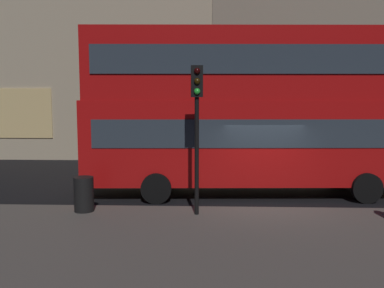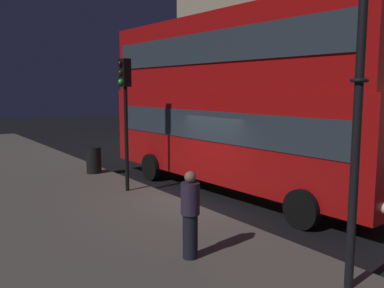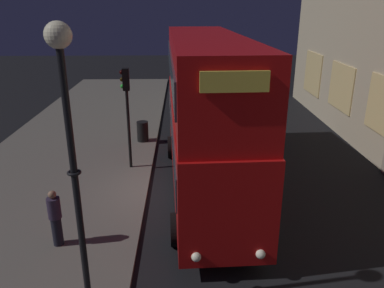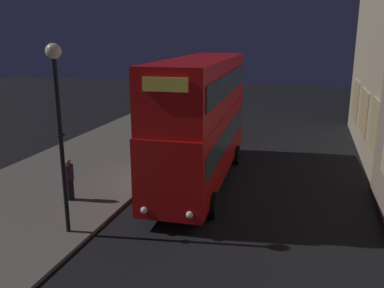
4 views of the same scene
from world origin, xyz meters
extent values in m
plane|color=black|center=(0.00, 0.00, 0.00)|extent=(80.00, 80.00, 0.00)
cube|color=#5B564F|center=(0.00, -4.33, 0.06)|extent=(44.00, 7.66, 0.12)
cube|color=#E5C67F|center=(-11.26, 9.08, 2.42)|extent=(2.89, 0.06, 2.55)
cube|color=#E5C67F|center=(-6.74, 9.08, 2.48)|extent=(2.89, 0.06, 2.34)
cube|color=#B20F0F|center=(-0.47, 1.65, 1.87)|extent=(10.99, 2.92, 2.78)
cube|color=#B20F0F|center=(-0.47, 1.65, 4.41)|extent=(10.77, 2.86, 2.31)
cube|color=#2D3842|center=(-0.47, 1.65, 2.22)|extent=(10.12, 2.94, 0.90)
cube|color=#2D3842|center=(-0.47, 1.65, 4.53)|extent=(10.12, 2.94, 0.90)
cube|color=#F2D84C|center=(4.91, 1.90, 5.05)|extent=(0.15, 1.45, 0.44)
sphere|color=white|center=(4.95, 2.69, 0.83)|extent=(0.24, 0.24, 0.24)
sphere|color=white|center=(5.02, 1.12, 0.83)|extent=(0.24, 0.24, 0.24)
cylinder|color=black|center=(3.17, 3.08, 0.48)|extent=(0.98, 0.28, 0.97)
cylinder|color=black|center=(3.28, 0.56, 0.48)|extent=(0.98, 0.28, 0.97)
cylinder|color=black|center=(-3.52, 2.77, 0.48)|extent=(0.98, 0.28, 0.97)
cylinder|color=black|center=(-3.41, 0.26, 0.48)|extent=(0.98, 0.28, 0.97)
cylinder|color=black|center=(-2.07, -1.36, 1.75)|extent=(0.12, 0.12, 3.26)
cube|color=black|center=(-2.07, -1.36, 3.81)|extent=(0.34, 0.28, 0.85)
sphere|color=black|center=(-2.06, -1.51, 4.08)|extent=(0.17, 0.17, 0.17)
sphere|color=black|center=(-2.06, -1.51, 3.81)|extent=(0.17, 0.17, 0.17)
sphere|color=green|center=(-2.06, -1.51, 3.54)|extent=(0.17, 0.17, 0.17)
cylinder|color=black|center=(5.83, -1.31, 2.98)|extent=(0.14, 0.14, 5.71)
torus|color=black|center=(5.83, -1.31, 3.46)|extent=(0.28, 0.28, 0.06)
sphere|color=#F9EFC6|center=(5.83, -1.31, 6.05)|extent=(0.48, 0.48, 0.48)
cylinder|color=black|center=(3.37, -2.74, 0.55)|extent=(0.29, 0.29, 0.86)
cylinder|color=#2D2338|center=(3.37, -2.74, 1.29)|extent=(0.36, 0.36, 0.61)
sphere|color=#8C664C|center=(3.37, -2.74, 1.70)|extent=(0.22, 0.22, 0.22)
cylinder|color=black|center=(-5.31, -1.17, 0.62)|extent=(0.56, 0.56, 0.99)
camera|label=1|loc=(-1.73, -13.56, 3.53)|focal=41.85mm
camera|label=2|loc=(9.55, -7.05, 3.34)|focal=38.62mm
camera|label=3|loc=(12.66, 0.82, 6.55)|focal=35.63mm
camera|label=4|loc=(16.81, 6.16, 6.52)|focal=38.42mm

